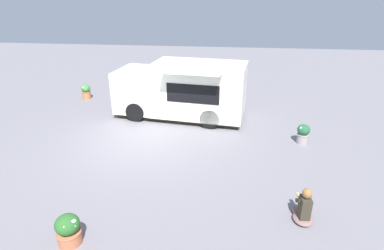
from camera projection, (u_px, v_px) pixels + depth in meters
The scene contains 6 objects.
ground_plane at pixel (145, 141), 10.94m from camera, with size 40.00×40.00×0.00m, color slate.
food_truck at pixel (183, 91), 12.64m from camera, with size 3.17×5.38×2.25m.
person_customer at pixel (304, 208), 7.03m from camera, with size 0.78×0.47×0.88m.
planter_flowering_near at pixel (303, 133), 10.63m from camera, with size 0.43×0.43×0.68m.
planter_flowering_far at pixel (86, 91), 15.04m from camera, with size 0.43×0.43×0.70m.
planter_flowering_side at pixel (68, 229), 6.39m from camera, with size 0.51×0.51×0.69m.
Camera 1 is at (9.55, 2.82, 4.85)m, focal length 29.23 mm.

